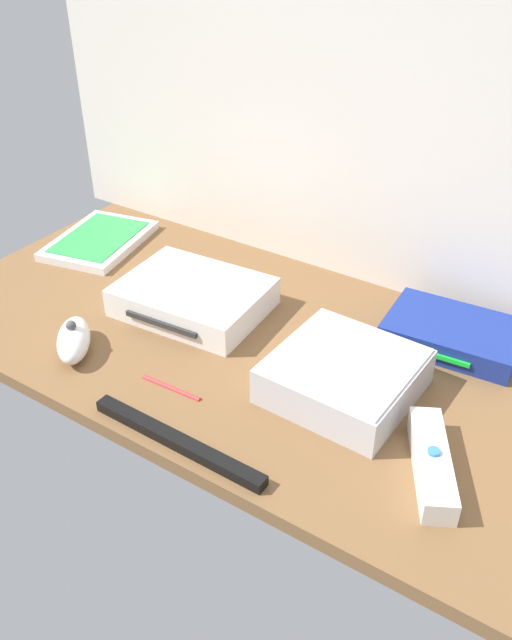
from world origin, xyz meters
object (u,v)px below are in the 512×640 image
mini_computer (344,375)px  game_case (100,240)px  stylus_pen (171,386)px  sensor_bar (177,441)px  game_console (193,297)px  remote_wand (431,463)px  remote_nunchuk (74,340)px  network_router (453,333)px

mini_computer → game_case: size_ratio=0.82×
stylus_pen → sensor_bar: bearing=-46.6°
mini_computer → game_case: (-54.62, 12.44, -1.88)cm
game_console → remote_wand: (41.99, -11.84, -0.69)cm
remote_wand → remote_nunchuk: bearing=158.3°
game_case → stylus_pen: 43.16cm
stylus_pen → game_console: bearing=118.7°
game_console → mini_computer: bearing=-13.9°
network_router → game_case: bearing=-179.3°
game_case → remote_nunchuk: remote_nunchuk is taller
game_console → mini_computer: 28.08cm
game_console → mini_computer: (27.65, -4.83, 0.44)cm
remote_nunchuk → sensor_bar: remote_nunchuk is taller
remote_wand → network_router: bearing=76.4°
mini_computer → sensor_bar: (-11.57, -19.08, -1.94)cm
game_case → stylus_pen: bearing=-45.7°
game_case → network_router: bearing=-7.2°
mini_computer → network_router: (7.89, 17.71, -0.94)cm
game_console → sensor_bar: size_ratio=0.92×
network_router → remote_wand: bearing=-79.5°
remote_nunchuk → sensor_bar: size_ratio=0.43×
game_case → network_router: 62.74cm
sensor_bar → stylus_pen: size_ratio=2.67×
game_console → stylus_pen: bearing=-65.4°
mini_computer → network_router: bearing=66.0°
mini_computer → network_router: 19.41cm
mini_computer → remote_wand: (14.33, -7.01, -1.13)cm
sensor_bar → game_case: bearing=144.5°
mini_computer → game_case: bearing=167.2°
network_router → sensor_bar: size_ratio=0.78×
game_console → game_case: bearing=160.2°
mini_computer → stylus_pen: bearing=-148.4°
mini_computer → stylus_pen: mini_computer is taller
game_case → stylus_pen: (35.90, -23.95, -0.41)cm
remote_wand → game_console: bearing=136.0°
mini_computer → sensor_bar: size_ratio=0.73×
remote_wand → remote_nunchuk: (-49.06, -5.63, 0.53)cm
game_console → stylus_pen: size_ratio=2.45×
remote_wand → stylus_pen: bearing=159.5°
game_console → mini_computer: size_ratio=1.26×
mini_computer → remote_wand: mini_computer is taller
network_router → sensor_bar: (-19.46, -36.79, -1.00)cm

